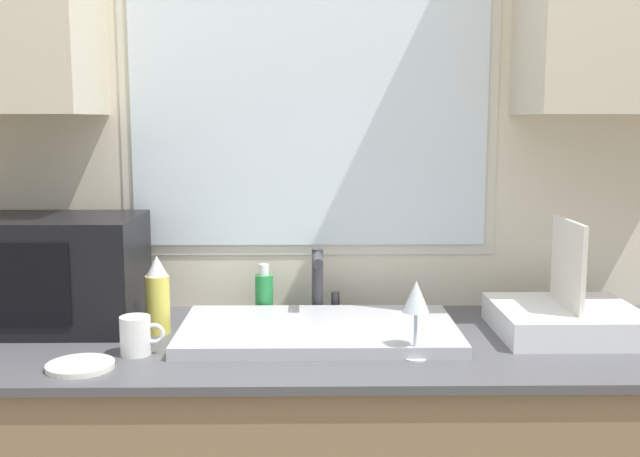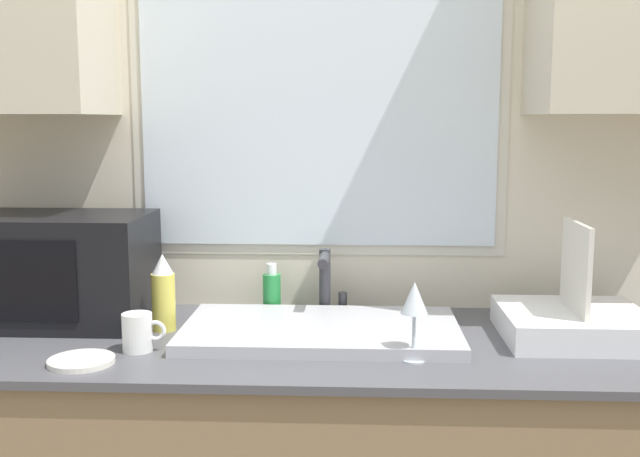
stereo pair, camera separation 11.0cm
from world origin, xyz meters
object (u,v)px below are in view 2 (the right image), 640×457
at_px(microwave, 50,269).
at_px(dish_rack, 573,321).
at_px(mug_near_sink, 138,332).
at_px(soap_bottle, 272,291).
at_px(wine_glass, 414,301).
at_px(spray_bottle, 163,294).
at_px(faucet, 326,277).

relative_size(microwave, dish_rack, 1.49).
xyz_separation_m(microwave, mug_near_sink, (0.31, -0.24, -0.10)).
height_order(dish_rack, soap_bottle, dish_rack).
bearing_deg(mug_near_sink, wine_glass, -3.66).
xyz_separation_m(dish_rack, spray_bottle, (-1.03, 0.02, 0.05)).
relative_size(faucet, spray_bottle, 0.91).
relative_size(spray_bottle, soap_bottle, 1.44).
distance_m(soap_bottle, mug_near_sink, 0.46).
xyz_separation_m(spray_bottle, wine_glass, (0.62, -0.22, 0.04)).
xyz_separation_m(soap_bottle, wine_glass, (0.37, -0.41, 0.08)).
relative_size(faucet, mug_near_sink, 1.77).
relative_size(dish_rack, mug_near_sink, 3.39).
height_order(faucet, microwave, microwave).
distance_m(faucet, spray_bottle, 0.44).
bearing_deg(dish_rack, faucet, 162.77).
xyz_separation_m(faucet, dish_rack, (0.62, -0.19, -0.06)).
relative_size(faucet, wine_glass, 1.00).
xyz_separation_m(microwave, spray_bottle, (0.32, -0.07, -0.05)).
height_order(faucet, wine_glass, same).
bearing_deg(wine_glass, dish_rack, 25.60).
bearing_deg(soap_bottle, wine_glass, -48.50).
height_order(spray_bottle, mug_near_sink, spray_bottle).
relative_size(microwave, soap_bottle, 3.75).
bearing_deg(spray_bottle, faucet, 22.41).
bearing_deg(soap_bottle, microwave, -167.44).
height_order(microwave, wine_glass, microwave).
bearing_deg(faucet, mug_near_sink, -140.89).
xyz_separation_m(microwave, wine_glass, (0.94, -0.28, -0.01)).
bearing_deg(microwave, mug_near_sink, -38.63).
height_order(soap_bottle, wine_glass, wine_glass).
relative_size(microwave, wine_glass, 2.87).
bearing_deg(mug_near_sink, microwave, 141.37).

